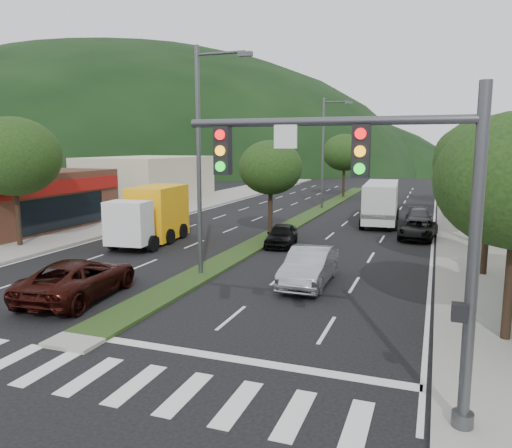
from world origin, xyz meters
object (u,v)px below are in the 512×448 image
at_px(car_queue_e, 387,200).
at_px(tree_r_e, 463,155).
at_px(tree_med_near, 271,168).
at_px(car_queue_c, 377,207).
at_px(sedan_silver, 309,267).
at_px(streetlight_near, 203,151).
at_px(streetlight_mid, 325,148).
at_px(suv_maroon, 79,279).
at_px(car_queue_b, 419,218).
at_px(car_queue_f, 379,192).
at_px(tree_r_c, 477,164).
at_px(tree_r_d, 469,154).
at_px(car_queue_a, 282,235).
at_px(tree_r_b, 491,163).
at_px(tree_med_far, 344,153).
at_px(box_truck, 152,217).
at_px(motorhome, 381,202).
at_px(tree_l_a, 14,157).
at_px(traffic_signal, 392,205).
at_px(car_queue_d, 418,229).

bearing_deg(car_queue_e, tree_r_e, 28.01).
distance_m(tree_med_near, car_queue_c, 14.11).
bearing_deg(sedan_silver, streetlight_near, -179.05).
distance_m(streetlight_near, streetlight_mid, 25.00).
relative_size(streetlight_near, suv_maroon, 1.81).
xyz_separation_m(tree_r_e, suv_maroon, (-14.86, -36.69, -4.12)).
xyz_separation_m(car_queue_b, car_queue_e, (-3.18, 10.00, 0.10)).
height_order(sedan_silver, car_queue_b, sedan_silver).
bearing_deg(car_queue_e, car_queue_f, 93.92).
bearing_deg(tree_r_c, car_queue_e, 112.46).
distance_m(tree_r_d, sedan_silver, 23.38).
bearing_deg(car_queue_a, tree_r_b, -24.89).
height_order(tree_r_d, car_queue_c, tree_r_d).
xyz_separation_m(tree_r_e, car_queue_e, (-6.43, -4.45, -4.14)).
height_order(tree_med_far, box_truck, tree_med_far).
relative_size(tree_r_b, car_queue_e, 1.58).
xyz_separation_m(car_queue_c, box_truck, (-11.38, -16.62, 0.85)).
height_order(tree_r_c, box_truck, tree_r_c).
height_order(tree_r_d, car_queue_a, tree_r_d).
bearing_deg(tree_med_far, motorhome, -71.58).
bearing_deg(tree_med_near, car_queue_b, 40.81).
bearing_deg(car_queue_f, tree_l_a, -116.42).
height_order(sedan_silver, car_queue_a, sedan_silver).
distance_m(car_queue_b, car_queue_c, 6.09).
bearing_deg(car_queue_b, car_queue_f, 100.24).
distance_m(suv_maroon, car_queue_b, 25.09).
bearing_deg(tree_med_near, car_queue_a, -58.48).
height_order(streetlight_near, car_queue_b, streetlight_near).
xyz_separation_m(suv_maroon, car_queue_e, (8.43, 32.25, -0.02)).
relative_size(sedan_silver, motorhome, 0.58).
bearing_deg(car_queue_e, traffic_signal, -91.33).
height_order(traffic_signal, box_truck, traffic_signal).
bearing_deg(tree_r_e, streetlight_near, -110.23).
bearing_deg(tree_r_e, tree_l_a, -129.24).
bearing_deg(car_queue_d, tree_med_far, 116.73).
bearing_deg(traffic_signal, tree_r_c, 82.15).
bearing_deg(tree_r_b, tree_r_d, 90.00).
relative_size(tree_l_a, car_queue_f, 1.63).
xyz_separation_m(suv_maroon, motorhome, (8.88, 22.61, 0.87)).
bearing_deg(tree_r_d, tree_med_far, 130.60).
bearing_deg(car_queue_f, streetlight_mid, -108.66).
relative_size(streetlight_mid, car_queue_b, 2.24).
bearing_deg(car_queue_f, tree_r_e, -30.67).
xyz_separation_m(car_queue_b, car_queue_d, (0.13, -5.00, -0.04)).
bearing_deg(motorhome, traffic_signal, -87.15).
height_order(streetlight_near, streetlight_mid, same).
bearing_deg(tree_r_b, tree_r_e, 90.00).
height_order(tree_med_near, motorhome, tree_med_near).
distance_m(tree_r_e, car_queue_b, 15.40).
xyz_separation_m(streetlight_near, car_queue_d, (8.68, 12.55, -4.98)).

